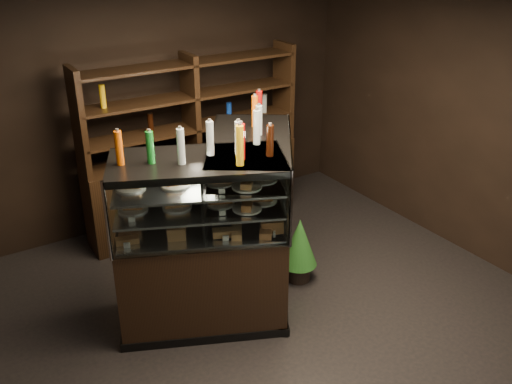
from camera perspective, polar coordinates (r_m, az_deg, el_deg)
ground at (r=5.18m, az=1.58°, el=-13.17°), size 5.00×5.00×0.00m
room_shell at (r=4.25m, az=1.89°, el=7.77°), size 5.02×5.02×3.01m
display_case at (r=5.15m, az=-2.92°, el=-6.40°), size 2.08×1.58×1.55m
food_display at (r=4.83m, az=-3.06°, el=0.42°), size 1.68×1.16×0.47m
bottles_top at (r=4.65m, az=-3.25°, el=5.98°), size 1.51×1.02×0.30m
potted_conifer at (r=5.55m, az=4.38°, el=-4.92°), size 0.36×0.36×0.76m
back_shelving at (r=6.54m, az=-6.20°, el=1.53°), size 2.48×0.46×2.00m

